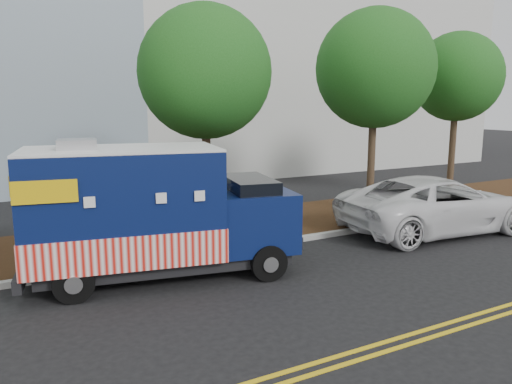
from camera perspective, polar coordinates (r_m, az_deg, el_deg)
ground at (r=11.93m, az=-4.46°, el=-9.33°), size 120.00×120.00×0.00m
curb at (r=13.13m, az=-6.98°, el=-7.17°), size 120.00×0.18×0.15m
mulch_strip at (r=15.03m, az=-9.95°, el=-5.00°), size 120.00×4.00×0.15m
centerline_near at (r=8.40m, az=8.74°, el=-18.22°), size 120.00×0.10×0.01m
centerline_far at (r=8.23m, az=9.85°, el=-18.91°), size 120.00×0.10×0.01m
tree_b at (r=15.11m, az=-5.85°, el=13.43°), size 3.93×3.93×6.81m
tree_c at (r=17.88m, az=13.45°, el=13.53°), size 4.04×4.04×7.12m
tree_d at (r=21.68m, az=22.00°, el=12.07°), size 3.49×3.49×6.71m
sign_post at (r=12.75m, az=-11.86°, el=-2.61°), size 0.06×0.06×2.40m
food_truck at (r=11.53m, az=-12.16°, el=-2.68°), size 6.41×3.33×3.22m
white_car at (r=16.40m, az=19.96°, el=-1.34°), size 6.48×3.45×1.73m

